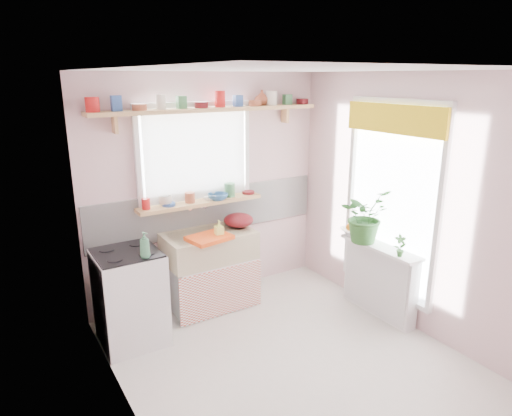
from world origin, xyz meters
TOP-DOWN VIEW (x-y plane):
  - room at (0.66, 0.86)m, footprint 3.20×3.20m
  - sink_unit at (-0.15, 1.29)m, footprint 0.95×0.65m
  - cooker at (-1.10, 1.05)m, footprint 0.58×0.58m
  - radiator_ledge at (1.30, 0.20)m, footprint 0.22×0.95m
  - windowsill at (-0.15, 1.48)m, footprint 1.40×0.22m
  - pine_shelf at (0.00, 1.47)m, footprint 2.52×0.24m
  - shelf_crockery at (-0.04, 1.47)m, footprint 2.47×0.11m
  - sill_crockery at (-0.20, 1.48)m, footprint 1.35×0.11m
  - dish_tray at (-0.24, 1.10)m, footprint 0.47×0.38m
  - colander at (0.22, 1.31)m, footprint 0.38×0.38m
  - jade_plant at (1.21, 0.39)m, footprint 0.60×0.54m
  - fruit_bowl at (1.27, 0.60)m, footprint 0.34×0.34m
  - herb_pot at (1.21, -0.10)m, footprint 0.14×0.12m
  - soap_bottle_sink at (-0.13, 1.10)m, footprint 0.09×0.09m
  - sill_cup at (-0.54, 1.50)m, footprint 0.15×0.15m
  - sill_bowl at (0.03, 1.42)m, footprint 0.27×0.27m
  - shelf_vase at (0.66, 1.53)m, footprint 0.20×0.20m
  - cooker_bottle at (-0.99, 0.83)m, footprint 0.12×0.12m
  - fruit at (1.28, 0.61)m, footprint 0.20×0.14m

SIDE VIEW (x-z plane):
  - radiator_ledge at x=1.30m, z-range 0.01..0.78m
  - sink_unit at x=-0.15m, z-range -0.13..0.99m
  - cooker at x=-1.10m, z-range 0.00..0.92m
  - fruit_bowl at x=1.27m, z-range 0.78..0.84m
  - fruit at x=1.28m, z-range 0.82..0.92m
  - dish_tray at x=-0.24m, z-range 0.85..0.89m
  - herb_pot at x=1.21m, z-range 0.78..1.00m
  - colander at x=0.22m, z-range 0.85..1.00m
  - soap_bottle_sink at x=-0.13m, z-range 0.85..1.04m
  - cooker_bottle at x=-0.99m, z-range 0.92..1.15m
  - jade_plant at x=1.21m, z-range 0.78..1.35m
  - windowsill at x=-0.15m, z-range 1.12..1.16m
  - sill_bowl at x=0.03m, z-range 1.16..1.23m
  - sill_cup at x=-0.54m, z-range 1.16..1.27m
  - sill_crockery at x=-0.20m, z-range 1.15..1.27m
  - room at x=0.66m, z-range -0.23..2.97m
  - pine_shelf at x=0.00m, z-range 2.10..2.14m
  - shelf_crockery at x=-0.04m, z-range 2.13..2.25m
  - shelf_vase at x=0.66m, z-range 2.14..2.31m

